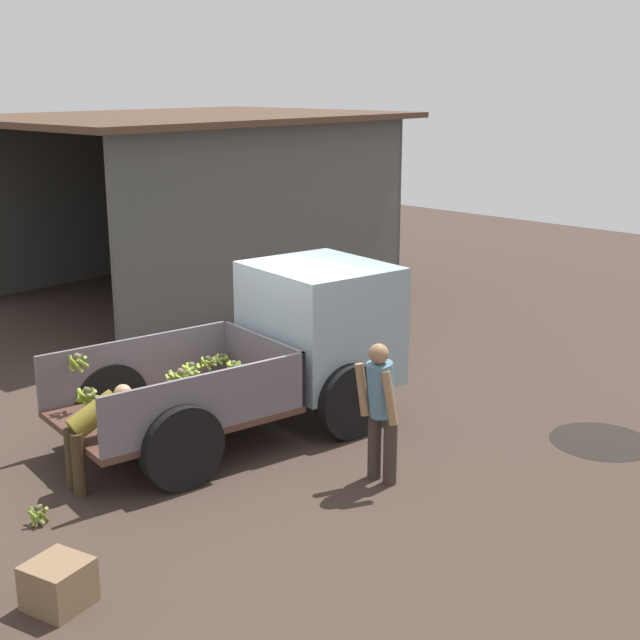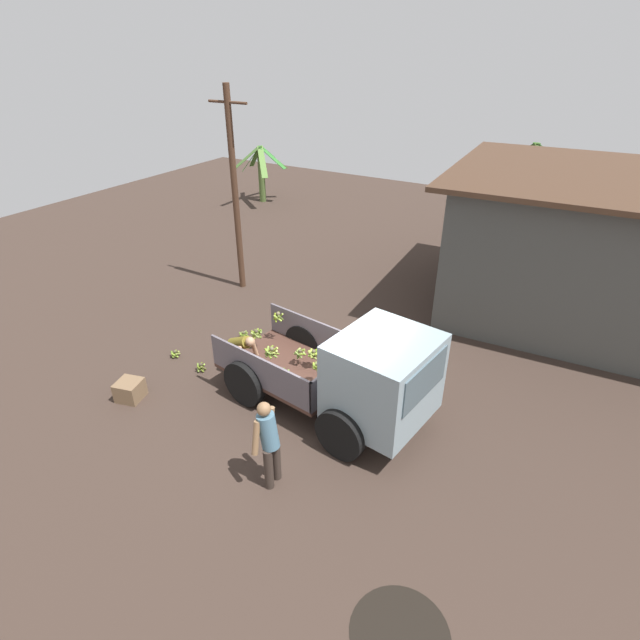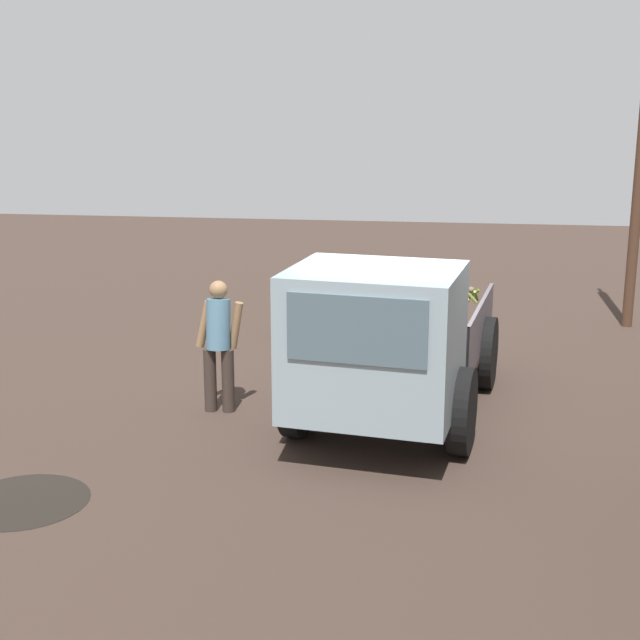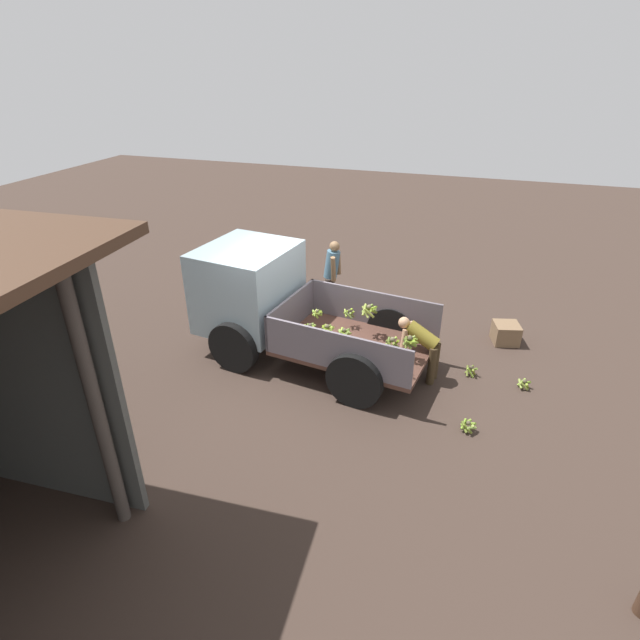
# 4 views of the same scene
# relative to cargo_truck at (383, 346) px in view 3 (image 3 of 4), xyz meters

# --- Properties ---
(ground) EXTENTS (36.00, 36.00, 0.00)m
(ground) POSITION_rel_cargo_truck_xyz_m (-0.72, 0.16, -1.10)
(ground) COLOR #392B24
(mud_patch_0) EXTENTS (1.28, 1.28, 0.01)m
(mud_patch_0) POSITION_rel_cargo_truck_xyz_m (2.19, -3.31, -1.10)
(mud_patch_0) COLOR black
(mud_patch_0) RESTS_ON ground
(cargo_truck) EXTENTS (4.56, 2.56, 2.06)m
(cargo_truck) POSITION_rel_cargo_truck_xyz_m (0.00, 0.00, 0.00)
(cargo_truck) COLOR #472D24
(cargo_truck) RESTS_ON ground
(person_foreground_visitor) EXTENTS (0.38, 0.62, 1.64)m
(person_foreground_visitor) POSITION_rel_cargo_truck_xyz_m (-0.65, -2.08, -0.19)
(person_foreground_visitor) COLOR #352B25
(person_foreground_visitor) RESTS_ON ground
(person_worker_loading) EXTENTS (0.79, 0.57, 1.13)m
(person_worker_loading) POSITION_rel_cargo_truck_xyz_m (-2.98, 0.08, -0.41)
(person_worker_loading) COLOR #3A2D1A
(person_worker_loading) RESTS_ON ground
(banana_bunch_on_ground_0) EXTENTS (0.23, 0.22, 0.21)m
(banana_bunch_on_ground_0) POSITION_rel_cargo_truck_xyz_m (-3.87, -0.25, -0.99)
(banana_bunch_on_ground_0) COLOR #4B4330
(banana_bunch_on_ground_0) RESTS_ON ground
(banana_bunch_on_ground_1) EXTENTS (0.26, 0.26, 0.20)m
(banana_bunch_on_ground_1) POSITION_rel_cargo_truck_xyz_m (-3.91, 1.35, -0.99)
(banana_bunch_on_ground_1) COLOR brown
(banana_bunch_on_ground_1) RESTS_ON ground
(banana_bunch_on_ground_2) EXTENTS (0.24, 0.23, 0.19)m
(banana_bunch_on_ground_2) POSITION_rel_cargo_truck_xyz_m (-4.78, -0.13, -1.00)
(banana_bunch_on_ground_2) COLOR #4E4733
(banana_bunch_on_ground_2) RESTS_ON ground
(wooden_crate_0) EXTENTS (0.60, 0.60, 0.41)m
(wooden_crate_0) POSITION_rel_cargo_truck_xyz_m (-4.47, -1.72, -0.89)
(wooden_crate_0) COLOR brown
(wooden_crate_0) RESTS_ON ground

